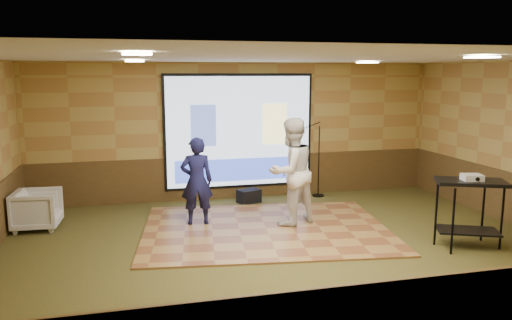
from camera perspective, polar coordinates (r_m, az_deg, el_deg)
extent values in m
plane|color=#343C1B|center=(8.08, 3.34, -10.12)|extent=(9.00, 9.00, 0.00)
cube|color=#A88F46|center=(11.06, -1.97, 3.32)|extent=(9.00, 0.04, 3.00)
cube|color=#A88F46|center=(4.56, 16.76, -6.60)|extent=(9.00, 0.04, 3.00)
cube|color=silver|center=(7.60, 3.57, 11.66)|extent=(9.00, 7.00, 0.04)
cube|color=#433216|center=(11.20, -1.92, -1.91)|extent=(9.00, 0.04, 0.95)
cube|color=black|center=(11.01, -1.92, 3.29)|extent=(3.32, 0.03, 2.52)
cube|color=#ADC1DB|center=(10.98, -1.88, 3.27)|extent=(3.20, 0.02, 2.40)
cube|color=#425091|center=(10.81, -6.03, 3.92)|extent=(0.55, 0.01, 0.90)
cube|color=#EEDE8A|center=(11.14, 2.16, 4.14)|extent=(0.55, 0.01, 0.90)
cube|color=blue|center=(11.10, -1.84, -1.10)|extent=(2.88, 0.01, 0.50)
cube|color=beige|center=(9.05, -13.70, 10.92)|extent=(0.32, 0.32, 0.02)
cube|color=beige|center=(10.10, 12.61, 10.83)|extent=(0.32, 0.32, 0.02)
cube|color=beige|center=(5.75, -13.45, 11.69)|extent=(0.32, 0.32, 0.02)
cube|color=beige|center=(7.29, 24.41, 10.65)|extent=(0.32, 0.32, 0.02)
cube|color=olive|center=(9.01, 1.13, -7.87)|extent=(4.70, 3.82, 0.03)
imported|color=#151744|center=(9.12, -6.80, -2.39)|extent=(0.60, 0.40, 1.61)
imported|color=silver|center=(9.05, 4.03, -1.33)|extent=(1.16, 1.05, 1.95)
cylinder|color=black|center=(8.26, 21.59, -6.55)|extent=(0.04, 0.04, 1.05)
cylinder|color=black|center=(8.79, 26.30, -5.91)|extent=(0.04, 0.04, 1.05)
cylinder|color=black|center=(8.61, 19.89, -5.80)|extent=(0.04, 0.04, 1.05)
cylinder|color=black|center=(9.12, 24.52, -5.24)|extent=(0.04, 0.04, 1.05)
cube|color=black|center=(8.56, 23.38, -2.31)|extent=(1.05, 0.55, 0.06)
cube|color=black|center=(8.76, 23.02, -7.43)|extent=(0.94, 0.50, 0.03)
cube|color=silver|center=(8.53, 23.45, -1.83)|extent=(0.35, 0.31, 0.10)
cylinder|color=black|center=(11.50, 7.10, -4.04)|extent=(0.28, 0.28, 0.02)
cylinder|color=black|center=(11.34, 7.19, -0.16)|extent=(0.02, 0.02, 1.60)
cylinder|color=black|center=(11.15, 6.15, 3.85)|extent=(0.51, 0.02, 0.20)
cylinder|color=black|center=(11.06, 4.95, 4.27)|extent=(0.12, 0.05, 0.08)
imported|color=gray|center=(9.78, -23.72, -5.21)|extent=(0.83, 0.81, 0.71)
cube|color=black|center=(10.80, -0.82, -4.15)|extent=(0.54, 0.45, 0.29)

